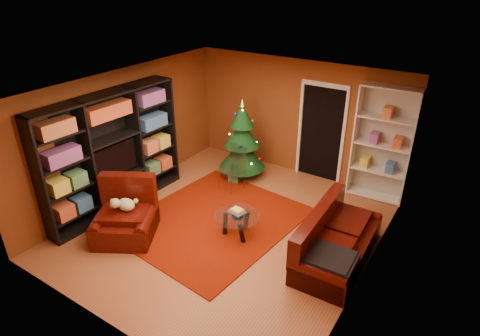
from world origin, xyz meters
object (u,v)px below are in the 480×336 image
Objects in this scene: sofa at (339,237)px; rug at (213,220)px; gift_box_teal at (244,161)px; gift_box_red at (245,166)px; armchair at (124,216)px; coffee_table at (238,225)px; white_bookshelf at (382,145)px; acrylic_chair at (231,171)px; christmas_tree at (242,140)px; media_unit at (112,153)px; dog at (126,205)px; gift_box_green at (234,177)px.

rug is at bearing 93.59° from sofa.
gift_box_teal is 1.37× the size of gift_box_red.
gift_box_red is 3.40m from armchair.
sofa is at bearing -32.68° from gift_box_red.
rug is 1.65m from armchair.
white_bookshelf is at bearing 58.43° from coffee_table.
acrylic_chair reaches higher than gift_box_teal.
christmas_tree is 8.99× the size of gift_box_red.
christmas_tree is at bearing 62.54° from media_unit.
media_unit is at bearing -115.90° from gift_box_red.
sofa is (2.90, -1.63, -0.46)m from christmas_tree.
gift_box_teal is (-0.73, 2.27, 0.13)m from rug.
dog reaches higher than rug.
dog is at bearing 45.00° from armchair.
gift_box_red is at bearing 106.15° from rug.
christmas_tree is 4.61× the size of dog.
armchair is 3.68m from sofa.
gift_box_teal is 0.33× the size of coffee_table.
sofa is 2.39× the size of coffee_table.
white_bookshelf is (2.92, 0.44, 1.07)m from gift_box_red.
media_unit is 2.77× the size of armchair.
rug is at bearing -71.03° from gift_box_green.
armchair is 0.22m from dog.
rug is 7.85× the size of dog.
dog is at bearing -94.44° from gift_box_teal.
coffee_table reaches higher than gift_box_teal.
gift_box_red is 2.59m from coffee_table.
gift_box_teal reaches higher than rug.
acrylic_chair is (0.16, -0.67, -0.44)m from christmas_tree.
dog is at bearing -147.68° from coffee_table.
gift_box_teal reaches higher than gift_box_green.
media_unit is 3.18m from gift_box_red.
armchair is at bearing 111.52° from sofa.
rug is 2.42m from sofa.
white_bookshelf is 2.47m from sofa.
gift_box_green is at bearing 125.14° from coffee_table.
media_unit reaches higher than sofa.
armchair is (-0.28, -3.50, 0.28)m from gift_box_teal.
coffee_table is at bearing -54.86° from gift_box_green.
white_bookshelf is at bearing 5.64° from gift_box_teal.
media_unit is 1.50× the size of sofa.
coffee_table reaches higher than gift_box_green.
media_unit reaches higher than gift_box_red.
armchair reaches higher than rug.
sofa is 2.24× the size of acrylic_chair.
christmas_tree is 1.69× the size of armchair.
dog is at bearing -133.30° from white_bookshelf.
gift_box_green is (1.40, 2.09, -1.04)m from media_unit.
acrylic_chair is at bearing -75.72° from gift_box_red.
christmas_tree is at bearing 58.93° from sofa.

